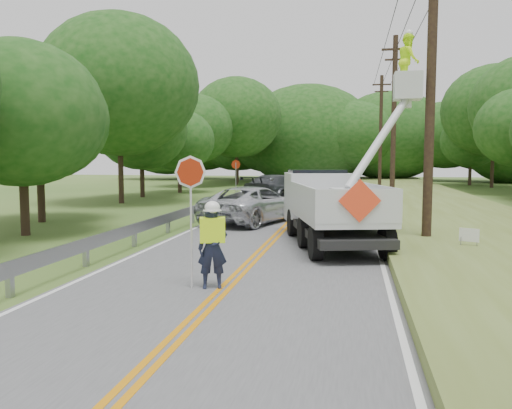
# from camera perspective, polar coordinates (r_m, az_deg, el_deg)

# --- Properties ---
(ground) EXTENTS (140.00, 140.00, 0.00)m
(ground) POSITION_cam_1_polar(r_m,az_deg,el_deg) (8.91, -7.38, -13.18)
(ground) COLOR #30541B
(ground) RESTS_ON ground
(road) EXTENTS (7.20, 96.00, 0.03)m
(road) POSITION_cam_1_polar(r_m,az_deg,el_deg) (22.36, 3.81, -1.97)
(road) COLOR #4F5052
(road) RESTS_ON ground
(guardrail) EXTENTS (0.18, 48.00, 0.77)m
(guardrail) POSITION_cam_1_polar(r_m,az_deg,el_deg) (23.99, -5.49, -0.18)
(guardrail) COLOR gray
(guardrail) RESTS_ON ground
(utility_poles) EXTENTS (1.60, 43.30, 10.00)m
(utility_poles) POSITION_cam_1_polar(r_m,az_deg,el_deg) (25.27, 16.27, 10.61)
(utility_poles) COLOR black
(utility_poles) RESTS_ON ground
(tall_grass_verge) EXTENTS (7.00, 96.00, 0.30)m
(tall_grass_verge) POSITION_cam_1_polar(r_m,az_deg,el_deg) (22.63, 21.97, -1.89)
(tall_grass_verge) COLOR #586625
(tall_grass_verge) RESTS_ON ground
(treeline_left) EXTENTS (11.66, 53.14, 11.45)m
(treeline_left) POSITION_cam_1_polar(r_m,az_deg,el_deg) (41.43, -8.08, 9.74)
(treeline_left) COLOR #332319
(treeline_left) RESTS_ON ground
(treeline_horizon) EXTENTS (57.80, 15.32, 12.71)m
(treeline_horizon) POSITION_cam_1_polar(r_m,az_deg,el_deg) (64.16, 9.91, 7.56)
(treeline_horizon) COLOR #144411
(treeline_horizon) RESTS_ON ground
(flagger) EXTENTS (1.09, 0.59, 2.83)m
(flagger) POSITION_cam_1_polar(r_m,az_deg,el_deg) (10.98, -4.93, -4.11)
(flagger) COLOR #191E33
(flagger) RESTS_ON road
(bucket_truck) EXTENTS (4.65, 7.10, 6.64)m
(bucket_truck) POSITION_cam_1_polar(r_m,az_deg,el_deg) (17.47, 8.42, 0.95)
(bucket_truck) COLOR black
(bucket_truck) RESTS_ON road
(suv_silver) EXTENTS (4.27, 6.17, 1.56)m
(suv_silver) POSITION_cam_1_polar(r_m,az_deg,el_deg) (22.09, -0.31, 0.02)
(suv_silver) COLOR silver
(suv_silver) RESTS_ON road
(suv_darkgrey) EXTENTS (4.36, 6.49, 1.75)m
(suv_darkgrey) POSITION_cam_1_polar(r_m,az_deg,el_deg) (32.11, 2.58, 1.81)
(suv_darkgrey) COLOR #34373B
(suv_darkgrey) RESTS_ON road
(stop_sign_permanent) EXTENTS (0.57, 0.06, 2.67)m
(stop_sign_permanent) POSITION_cam_1_polar(r_m,az_deg,el_deg) (31.74, -2.25, 3.38)
(stop_sign_permanent) COLOR gray
(stop_sign_permanent) RESTS_ON ground
(yard_sign) EXTENTS (0.51, 0.24, 0.79)m
(yard_sign) POSITION_cam_1_polar(r_m,az_deg,el_deg) (15.91, 22.59, -3.26)
(yard_sign) COLOR white
(yard_sign) RESTS_ON ground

